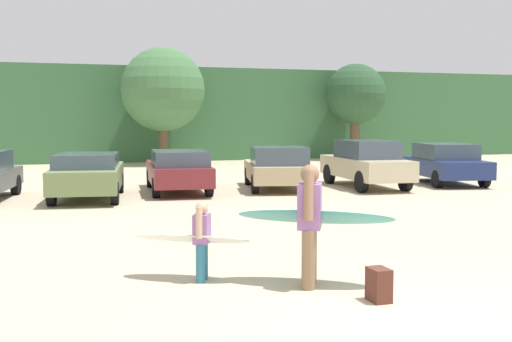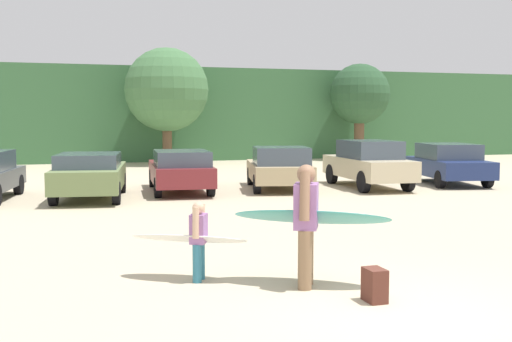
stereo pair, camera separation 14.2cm
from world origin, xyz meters
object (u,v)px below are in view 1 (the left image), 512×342
parked_car_maroon (178,170)px  person_child (202,236)px  backpack_dropped (379,285)px  person_adult (310,218)px  surfboard_white (192,239)px  parked_car_champagne (366,163)px  parked_car_navy (446,163)px  parked_car_tan (277,167)px  surfboard_teal (315,217)px  parked_car_olive_green (88,174)px

parked_car_maroon → person_child: size_ratio=3.98×
person_child → backpack_dropped: 2.71m
person_child → backpack_dropped: (2.00, -1.77, -0.45)m
person_adult → surfboard_white: bearing=-4.8°
parked_car_champagne → backpack_dropped: parked_car_champagne is taller
parked_car_navy → person_child: size_ratio=3.60×
parked_car_tan → backpack_dropped: (-3.22, -12.80, -0.53)m
person_adult → surfboard_teal: bearing=-114.1°
parked_car_maroon → person_adult: bearing=-176.9°
person_adult → backpack_dropped: (0.59, -0.98, -0.78)m
person_child → parked_car_navy: bearing=-110.6°
surfboard_teal → backpack_dropped: (0.46, -1.09, -0.77)m
surfboard_teal → surfboard_white: size_ratio=1.26×
parked_car_olive_green → person_child: 10.44m
parked_car_olive_green → person_child: size_ratio=3.83×
parked_car_maroon → parked_car_champagne: bearing=-90.1°
surfboard_white → parked_car_olive_green: bearing=-55.0°
parked_car_olive_green → parked_car_maroon: parked_car_maroon is taller
parked_car_navy → person_child: bearing=144.1°
parked_car_tan → parked_car_navy: (6.55, -0.21, 0.03)m
parked_car_olive_green → parked_car_maroon: bearing=-64.2°
parked_car_maroon → parked_car_champagne: (6.54, -0.62, 0.12)m
backpack_dropped → surfboard_teal: bearing=113.0°
person_adult → surfboard_teal: (0.13, 0.11, -0.01)m
parked_car_tan → surfboard_white: size_ratio=2.45×
person_adult → parked_car_maroon: bearing=-65.3°
parked_car_champagne → backpack_dropped: bearing=156.6°
parked_car_navy → parked_car_maroon: bearing=98.9°
parked_car_champagne → person_child: (-8.39, -10.66, -0.19)m
surfboard_teal → surfboard_white: bearing=4.1°
parked_car_maroon → backpack_dropped: bearing=-174.1°
parked_car_olive_green → surfboard_white: bearing=-166.0°
parked_car_olive_green → parked_car_tan: 6.31m
parked_car_olive_green → surfboard_teal: bearing=-158.0°
parked_car_olive_green → backpack_dropped: parked_car_olive_green is taller
parked_car_champagne → parked_car_navy: bearing=-83.4°
parked_car_olive_green → parked_car_tan: bearing=-75.4°
surfboard_white → person_adult: bearing=178.2°
backpack_dropped → person_child: bearing=138.5°
parked_car_champagne → surfboard_white: bearing=144.8°
parked_car_olive_green → person_adult: 11.45m
person_child → parked_car_olive_green: bearing=-57.3°
parked_car_olive_green → backpack_dropped: 12.54m
parked_car_champagne → surfboard_teal: size_ratio=1.98×
surfboard_teal → parked_car_maroon: bearing=-60.8°
parked_car_olive_green → parked_car_maroon: 3.05m
parked_car_tan → parked_car_champagne: 3.20m
parked_car_navy → surfboard_teal: (-10.23, -11.50, 0.21)m
parked_car_champagne → parked_car_navy: parked_car_champagne is taller
person_adult → backpack_dropped: person_adult is taller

